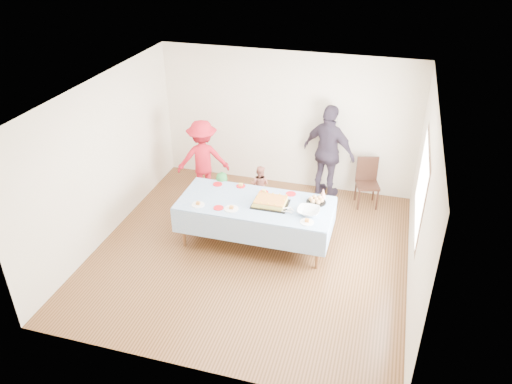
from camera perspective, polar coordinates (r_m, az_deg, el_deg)
ground at (r=8.29m, az=-0.59°, el=-6.82°), size 5.00×5.00×0.00m
room_walls at (r=7.36m, az=-0.24°, el=4.27°), size 5.04×5.04×2.72m
party_table at (r=8.11m, az=-0.06°, el=-1.54°), size 2.50×1.10×0.78m
birthday_cake at (r=8.01m, az=1.66°, el=-1.15°), size 0.57×0.44×0.10m
rolls_tray at (r=8.12m, az=6.89°, el=-0.96°), size 0.32×0.32×0.10m
punch_bowl at (r=7.81m, az=6.02°, el=-2.20°), size 0.36×0.36×0.09m
party_hat at (r=8.25m, az=7.68°, el=-0.11°), size 0.10×0.10×0.17m
fork_pile at (r=7.83m, az=3.70°, el=-2.08°), size 0.24×0.18×0.07m
plate_red_far_a at (r=8.63m, az=-4.41°, el=0.90°), size 0.16×0.16×0.01m
plate_red_far_b at (r=8.55m, az=-1.75°, el=0.68°), size 0.16×0.16×0.01m
plate_red_far_c at (r=8.36m, az=0.89°, el=-0.04°), size 0.16×0.16×0.01m
plate_red_far_d at (r=8.33m, az=4.01°, el=-0.21°), size 0.17×0.17×0.01m
plate_red_near at (r=7.95m, az=-4.31°, el=-1.82°), size 0.16×0.16×0.01m
plate_white_left at (r=8.07m, az=-6.63°, el=-1.45°), size 0.21×0.21×0.01m
plate_white_mid at (r=7.91m, az=-2.83°, el=-1.93°), size 0.23×0.23×0.01m
plate_white_right at (r=7.62m, az=5.84°, el=-3.43°), size 0.21×0.21×0.01m
dining_chair at (r=9.57m, az=12.59°, el=1.45°), size 0.50×0.50×0.93m
toddler_left at (r=9.18m, az=-3.79°, el=-0.01°), size 0.33×0.27×0.78m
toddler_mid at (r=8.97m, az=-3.85°, el=-0.39°), size 0.50×0.40×0.89m
toddler_right at (r=9.42m, az=0.43°, el=0.84°), size 0.40×0.32×0.77m
adult_left at (r=9.58m, az=-6.08°, el=3.79°), size 1.13×0.89×1.54m
adult_right at (r=9.52m, az=8.30°, el=4.51°), size 1.17×0.84×1.85m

